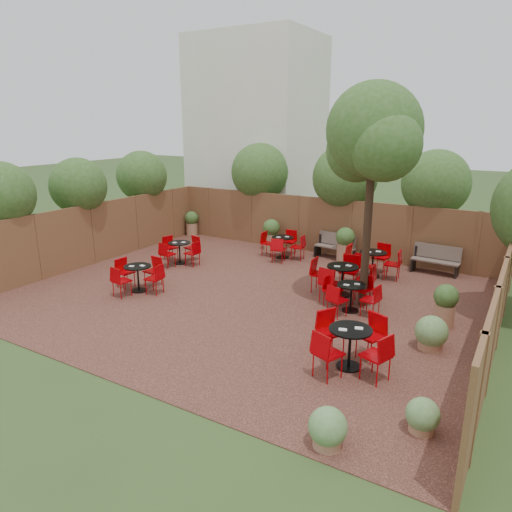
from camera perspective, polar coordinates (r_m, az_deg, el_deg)
The scene contains 13 objects.
ground at distance 12.81m, azimuth -0.88°, elevation -4.88°, with size 80.00×80.00×0.00m, color #354F23.
courtyard_paving at distance 12.80m, azimuth -0.88°, elevation -4.84°, with size 12.00×10.00×0.02m, color #321B14.
fence_back at distance 16.81m, azimuth 8.11°, elevation 3.62°, with size 12.00×0.08×2.00m, color brown.
fence_left at distance 16.35m, azimuth -19.11°, elevation 2.53°, with size 0.08×10.00×2.00m, color brown.
fence_right at distance 10.79m, azimuth 27.49°, elevation -5.22°, with size 0.08×10.00×2.00m, color brown.
neighbour_building at distance 21.14m, azimuth 0.11°, elevation 14.50°, with size 5.00×4.00×8.00m, color silver.
overhang_foliage at distance 15.22m, azimuth 4.02°, elevation 8.72°, with size 15.43×10.32×2.36m.
courtyard_tree at distance 11.63m, azimuth 13.98°, elevation 13.66°, with size 2.50×2.40×5.47m.
park_bench_left at distance 16.36m, azimuth 9.62°, elevation 1.26°, with size 1.43×0.61×0.86m.
park_bench_right at distance 15.53m, azimuth 20.98°, elevation -0.36°, with size 1.45×0.55×0.88m.
bistro_tables at distance 13.03m, azimuth 4.25°, elevation -2.37°, with size 8.81×7.62×0.96m.
planters at distance 15.91m, azimuth 5.09°, elevation 1.56°, with size 11.08×4.61×1.16m.
low_shrubs at distance 8.87m, azimuth 17.48°, elevation -13.36°, with size 1.64×4.56×0.72m.
Camera 1 is at (6.30, -10.17, 4.58)m, focal length 33.00 mm.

